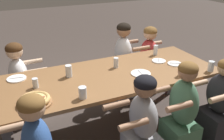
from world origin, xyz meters
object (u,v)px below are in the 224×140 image
object	(u,v)px
pizza_board_main	(35,100)
empty_plate_a	(17,79)
empty_plate_c	(159,61)
drinking_glass_a	(116,63)
empty_plate_b	(175,64)
drinking_glass_f	(211,67)
drinking_glass_b	(182,71)
drinking_glass_e	(35,84)
diner_near_center	(142,129)
diner_far_midright	(123,63)
drinking_glass_c	(83,93)
drinking_glass_g	(155,51)
diner_near_midright	(182,116)
drinking_glass_d	(69,71)
diner_far_right	(149,61)
empty_plate_d	(141,73)
diner_far_left	(20,85)
diner_near_right	(218,107)

from	to	relation	value
pizza_board_main	empty_plate_a	distance (m)	0.63
empty_plate_c	drinking_glass_a	world-z (taller)	drinking_glass_a
empty_plate_b	drinking_glass_f	world-z (taller)	drinking_glass_f
drinking_glass_b	drinking_glass_e	size ratio (longest dim) A/B	1.18
diner_near_center	diner_far_midright	bearing A→B (deg)	-20.33
drinking_glass_f	pizza_board_main	bearing A→B (deg)	176.19
empty_plate_b	drinking_glass_c	world-z (taller)	drinking_glass_c
drinking_glass_c	drinking_glass_g	bearing A→B (deg)	27.97
empty_plate_c	drinking_glass_g	bearing A→B (deg)	67.57
pizza_board_main	empty_plate_a	size ratio (longest dim) A/B	1.49
diner_near_midright	drinking_glass_a	bearing A→B (deg)	21.62
pizza_board_main	empty_plate_a	world-z (taller)	pizza_board_main
empty_plate_c	drinking_glass_c	xyz separation A→B (m)	(-1.22, -0.47, 0.05)
drinking_glass_b	drinking_glass_e	distance (m)	1.64
empty_plate_c	drinking_glass_d	bearing A→B (deg)	177.59
empty_plate_b	diner_far_right	xyz separation A→B (m)	(0.14, 0.80, -0.29)
pizza_board_main	empty_plate_d	distance (m)	1.25
drinking_glass_b	diner_near_center	bearing A→B (deg)	-154.27
diner_near_midright	diner_far_right	world-z (taller)	diner_near_midright
drinking_glass_g	drinking_glass_c	bearing A→B (deg)	-152.03
pizza_board_main	diner_near_center	xyz separation A→B (m)	(0.92, -0.44, -0.32)
diner_far_midright	diner_far_left	distance (m)	1.52
drinking_glass_f	diner_near_midright	xyz separation A→B (m)	(-0.64, -0.30, -0.33)
empty_plate_c	diner_near_center	distance (m)	1.14
drinking_glass_f	diner_far_midright	bearing A→B (deg)	116.79
drinking_glass_c	drinking_glass_e	distance (m)	0.56
empty_plate_d	diner_far_midright	bearing A→B (deg)	75.72
drinking_glass_a	diner_near_right	bearing A→B (deg)	-45.23
drinking_glass_f	diner_near_right	size ratio (longest dim) A/B	0.12
diner_near_midright	diner_far_right	bearing A→B (deg)	-19.65
pizza_board_main	drinking_glass_d	size ratio (longest dim) A/B	2.27
drinking_glass_a	diner_near_right	world-z (taller)	diner_near_right
drinking_glass_c	diner_far_midright	distance (m)	1.54
diner_near_center	drinking_glass_g	bearing A→B (deg)	-38.47
drinking_glass_a	drinking_glass_f	bearing A→B (deg)	-30.40
diner_near_midright	diner_far_right	size ratio (longest dim) A/B	1.05
diner_far_left	diner_near_midright	bearing A→B (deg)	45.21
drinking_glass_d	diner_near_right	world-z (taller)	diner_near_right
empty_plate_a	diner_far_midright	xyz separation A→B (m)	(1.57, 0.40, -0.24)
drinking_glass_d	diner_far_right	world-z (taller)	diner_far_right
empty_plate_d	drinking_glass_f	size ratio (longest dim) A/B	1.86
drinking_glass_b	diner_near_right	xyz separation A→B (m)	(0.28, -0.35, -0.36)
drinking_glass_a	diner_far_left	world-z (taller)	diner_far_left
drinking_glass_d	drinking_glass_g	distance (m)	1.31
diner_far_midright	diner_far_left	bearing A→B (deg)	-90.00
drinking_glass_f	diner_far_midright	distance (m)	1.33
empty_plate_d	diner_far_left	distance (m)	1.59
empty_plate_b	diner_far_left	world-z (taller)	diner_far_left
diner_far_left	diner_near_right	world-z (taller)	diner_far_left
drinking_glass_e	diner_far_midright	size ratio (longest dim) A/B	0.09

